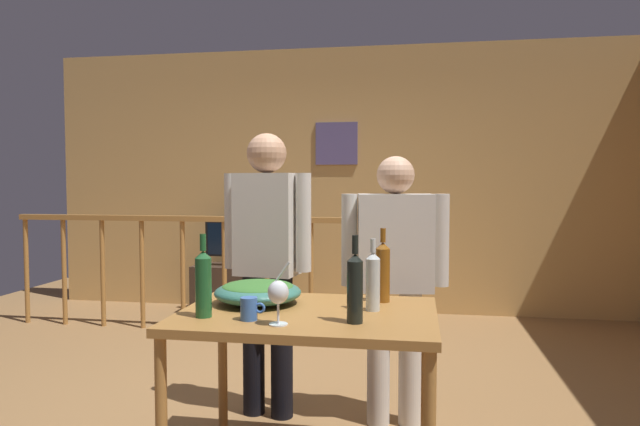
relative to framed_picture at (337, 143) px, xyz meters
name	(u,v)px	position (x,y,z in m)	size (l,w,h in m)	color
ground_plane	(271,408)	(-0.03, -2.70, -1.80)	(8.20, 8.20, 0.00)	olive
back_wall	(335,180)	(-0.03, 0.06, -0.39)	(6.31, 0.10, 2.81)	tan
framed_picture	(337,143)	(0.00, 0.00, 0.00)	(0.45, 0.03, 0.45)	#574D80
stair_railing	(229,259)	(-0.86, -1.04, -1.12)	(3.34, 0.10, 1.12)	#9E6B33
tv_console	(237,289)	(-1.02, -0.29, -1.54)	(0.90, 0.40, 0.51)	#38281E
flat_screen_tv	(235,240)	(-1.02, -0.32, -1.01)	(0.64, 0.12, 0.47)	black
serving_table	(308,329)	(0.35, -3.48, -1.09)	(1.17, 0.84, 0.79)	#9E6B33
salad_bowl	(258,291)	(0.08, -3.35, -0.94)	(0.43, 0.43, 0.22)	#337060
wine_glass	(278,294)	(0.28, -3.74, -0.87)	(0.09, 0.09, 0.19)	silver
wine_bottle_dark	(355,287)	(0.59, -3.66, -0.85)	(0.07, 0.07, 0.37)	black
wine_bottle_green	(203,283)	(-0.08, -3.66, -0.85)	(0.07, 0.07, 0.37)	#1E5628
wine_bottle_clear	(373,280)	(0.65, -3.41, -0.86)	(0.07, 0.07, 0.33)	silver
wine_bottle_amber	(383,271)	(0.68, -3.21, -0.85)	(0.07, 0.07, 0.37)	brown
mug_blue	(249,309)	(0.14, -3.68, -0.95)	(0.11, 0.07, 0.10)	#3866B2
person_standing_left	(267,251)	(-0.02, -2.80, -0.81)	(0.54, 0.26, 1.67)	black
person_standing_right	(395,267)	(0.73, -2.80, -0.89)	(0.60, 0.27, 1.53)	beige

